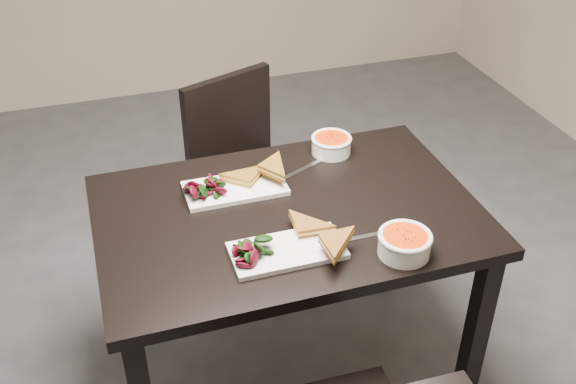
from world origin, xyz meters
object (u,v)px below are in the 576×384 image
Objects in this scene: soup_bowl_far at (331,144)px; plate_near at (287,251)px; chair_far at (245,164)px; plate_far at (235,188)px; table at (288,235)px; soup_bowl_near at (405,243)px.

plate_near is at bearing -123.19° from soup_bowl_far.
plate_far is (-0.17, -0.57, 0.27)m from chair_far.
soup_bowl_far is at bearing 48.81° from table.
plate_far is 2.28× the size of soup_bowl_far.
plate_near is 0.99× the size of plate_far.
chair_far is 0.97m from plate_near.
soup_bowl_near reaches higher than soup_bowl_far.
chair_far is 0.65m from plate_far.
plate_near is 0.59m from soup_bowl_far.
plate_near is 2.09× the size of soup_bowl_near.
chair_far is at bearing 101.61° from soup_bowl_near.
soup_bowl_far is (0.32, 0.49, 0.03)m from plate_near.
plate_near is 2.26× the size of soup_bowl_far.
plate_near is at bearing 161.89° from soup_bowl_near.
table is 0.41m from soup_bowl_far.
chair_far reaches higher than plate_far.
chair_far is 1.10m from soup_bowl_near.
soup_bowl_far reaches higher than table.
soup_bowl_near is (0.21, -1.03, 0.31)m from chair_far.
soup_bowl_far is (0.22, -0.44, 0.30)m from chair_far.
soup_bowl_far is at bearing 89.72° from soup_bowl_near.
plate_near is at bearing -118.01° from chair_far.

